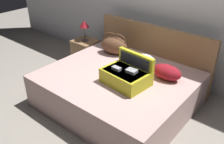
{
  "coord_description": "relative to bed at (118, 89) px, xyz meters",
  "views": [
    {
      "loc": [
        1.89,
        -2.02,
        2.25
      ],
      "look_at": [
        0.0,
        0.27,
        0.6
      ],
      "focal_mm": 39.77,
      "sensor_mm": 36.0,
      "label": 1
    }
  ],
  "objects": [
    {
      "name": "ground_plane",
      "position": [
        0.0,
        -0.4,
        -0.25
      ],
      "size": [
        12.0,
        12.0,
        0.0
      ],
      "primitive_type": "plane",
      "color": "gray"
    },
    {
      "name": "pillow_near_headboard",
      "position": [
        0.14,
        0.46,
        0.34
      ],
      "size": [
        0.4,
        0.35,
        0.18
      ],
      "primitive_type": "ellipsoid",
      "rotation": [
        0.0,
        0.0,
        -0.15
      ],
      "color": "white",
      "rests_on": "bed"
    },
    {
      "name": "nightstand",
      "position": [
        -1.29,
        0.63,
        -0.0
      ],
      "size": [
        0.44,
        0.4,
        0.5
      ],
      "primitive_type": "cube",
      "color": "olive",
      "rests_on": "ground"
    },
    {
      "name": "bed",
      "position": [
        0.0,
        0.0,
        0.0
      ],
      "size": [
        2.03,
        1.77,
        0.5
      ],
      "primitive_type": "cube",
      "color": "#BC9993",
      "rests_on": "ground"
    },
    {
      "name": "pillow_center_head",
      "position": [
        0.58,
        0.34,
        0.35
      ],
      "size": [
        0.42,
        0.25,
        0.2
      ],
      "primitive_type": "ellipsoid",
      "rotation": [
        0.0,
        0.0,
        0.02
      ],
      "color": "maroon",
      "rests_on": "bed"
    },
    {
      "name": "duffel_bag",
      "position": [
        -0.5,
        0.53,
        0.4
      ],
      "size": [
        0.51,
        0.38,
        0.36
      ],
      "rotation": [
        0.0,
        0.0,
        0.23
      ],
      "color": "brown",
      "rests_on": "bed"
    },
    {
      "name": "hard_case_large",
      "position": [
        0.23,
        -0.11,
        0.37
      ],
      "size": [
        0.62,
        0.5,
        0.38
      ],
      "rotation": [
        0.0,
        0.0,
        -0.1
      ],
      "color": "gold",
      "rests_on": "bed"
    },
    {
      "name": "table_lamp",
      "position": [
        -1.29,
        0.63,
        0.55
      ],
      "size": [
        0.18,
        0.18,
        0.39
      ],
      "color": "#3F3833",
      "rests_on": "nightstand"
    },
    {
      "name": "headboard",
      "position": [
        0.0,
        0.92,
        0.24
      ],
      "size": [
        2.07,
        0.08,
        0.99
      ],
      "primitive_type": "cube",
      "color": "olive",
      "rests_on": "ground"
    },
    {
      "name": "back_wall",
      "position": [
        0.0,
        1.25,
        1.05
      ],
      "size": [
        8.0,
        0.1,
        2.6
      ],
      "primitive_type": "cube",
      "color": "silver",
      "rests_on": "ground"
    }
  ]
}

